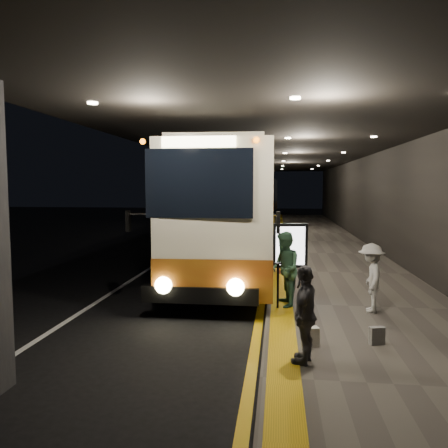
# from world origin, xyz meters

# --- Properties ---
(ground) EXTENTS (90.00, 90.00, 0.00)m
(ground) POSITION_xyz_m (0.00, 0.00, 0.00)
(ground) COLOR black
(lane_line_white) EXTENTS (0.12, 50.00, 0.01)m
(lane_line_white) POSITION_xyz_m (-1.80, 5.00, 0.01)
(lane_line_white) COLOR silver
(lane_line_white) RESTS_ON ground
(kerb_stripe_yellow) EXTENTS (0.18, 50.00, 0.01)m
(kerb_stripe_yellow) POSITION_xyz_m (2.35, 5.00, 0.01)
(kerb_stripe_yellow) COLOR gold
(kerb_stripe_yellow) RESTS_ON ground
(sidewalk) EXTENTS (4.50, 50.00, 0.15)m
(sidewalk) POSITION_xyz_m (4.75, 5.00, 0.07)
(sidewalk) COLOR #514C44
(sidewalk) RESTS_ON ground
(tactile_strip) EXTENTS (0.50, 50.00, 0.01)m
(tactile_strip) POSITION_xyz_m (2.85, 5.00, 0.16)
(tactile_strip) COLOR gold
(tactile_strip) RESTS_ON sidewalk
(terminal_wall) EXTENTS (0.10, 50.00, 6.00)m
(terminal_wall) POSITION_xyz_m (7.00, 5.00, 3.00)
(terminal_wall) COLOR black
(terminal_wall) RESTS_ON ground
(support_columns) EXTENTS (0.80, 24.80, 4.40)m
(support_columns) POSITION_xyz_m (-1.50, 4.00, 2.20)
(support_columns) COLOR black
(support_columns) RESTS_ON ground
(canopy) EXTENTS (9.00, 50.00, 0.40)m
(canopy) POSITION_xyz_m (2.50, 5.00, 4.60)
(canopy) COLOR black
(canopy) RESTS_ON support_columns
(coach_main) EXTENTS (3.16, 12.88, 3.99)m
(coach_main) POSITION_xyz_m (1.07, 1.98, 1.91)
(coach_main) COLOR beige
(coach_main) RESTS_ON ground
(coach_second) EXTENTS (3.02, 11.57, 3.60)m
(coach_second) POSITION_xyz_m (0.85, 16.17, 1.73)
(coach_second) COLOR beige
(coach_second) RESTS_ON ground
(coach_third) EXTENTS (3.14, 11.79, 3.66)m
(coach_third) POSITION_xyz_m (1.01, 31.37, 1.76)
(coach_third) COLOR beige
(coach_third) RESTS_ON ground
(passenger_boarding) EXTENTS (0.46, 0.63, 1.58)m
(passenger_boarding) POSITION_xyz_m (2.80, 0.53, 0.94)
(passenger_boarding) COLOR #C35F5B
(passenger_boarding) RESTS_ON sidewalk
(passenger_waiting_green) EXTENTS (0.66, 0.92, 1.74)m
(passenger_waiting_green) POSITION_xyz_m (2.89, -3.37, 1.02)
(passenger_waiting_green) COLOR #3D6E4E
(passenger_waiting_green) RESTS_ON sidewalk
(passenger_waiting_white) EXTENTS (0.59, 1.04, 1.52)m
(passenger_waiting_white) POSITION_xyz_m (4.80, -3.57, 0.91)
(passenger_waiting_white) COLOR #BAB9B4
(passenger_waiting_white) RESTS_ON sidewalk
(passenger_waiting_grey) EXTENTS (0.70, 1.01, 1.56)m
(passenger_waiting_grey) POSITION_xyz_m (3.18, -6.63, 0.93)
(passenger_waiting_grey) COLOR #4D4C51
(passenger_waiting_grey) RESTS_ON sidewalk
(bag_polka) EXTENTS (0.28, 0.19, 0.32)m
(bag_polka) POSITION_xyz_m (4.49, -5.68, 0.31)
(bag_polka) COLOR black
(bag_polka) RESTS_ON sidewalk
(bag_plain) EXTENTS (0.31, 0.23, 0.34)m
(bag_plain) POSITION_xyz_m (3.32, -5.92, 0.32)
(bag_plain) COLOR silver
(bag_plain) RESTS_ON sidewalk
(info_sign) EXTENTS (0.87, 0.26, 1.84)m
(info_sign) POSITION_xyz_m (3.06, -2.31, 1.39)
(info_sign) COLOR black
(info_sign) RESTS_ON sidewalk
(stanchion_post) EXTENTS (0.05, 0.05, 1.04)m
(stanchion_post) POSITION_xyz_m (2.75, -3.59, 0.67)
(stanchion_post) COLOR black
(stanchion_post) RESTS_ON sidewalk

